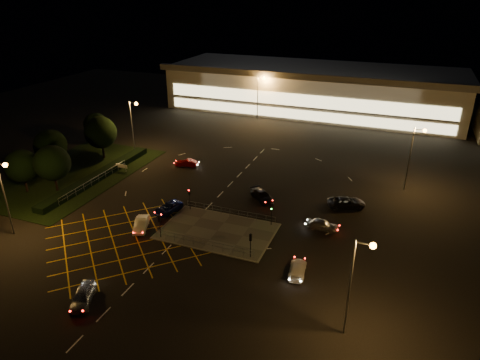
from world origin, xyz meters
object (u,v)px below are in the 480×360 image
(car_near_silver, at_px, (83,296))
(car_far_dkgrey, at_px, (262,196))
(signal_ne, at_px, (272,210))
(car_left_blue, at_px, (168,208))
(car_east_grey, at_px, (346,202))
(signal_sw, at_px, (159,222))
(car_approach_white, at_px, (297,269))
(car_right_silver, at_px, (322,225))
(signal_nw, at_px, (189,195))
(car_queue_white, at_px, (141,224))
(car_circ_red, at_px, (187,163))
(signal_se, at_px, (251,241))

(car_near_silver, height_order, car_far_dkgrey, car_near_silver)
(signal_ne, bearing_deg, car_far_dkgrey, 117.97)
(car_left_blue, distance_m, car_far_dkgrey, 13.81)
(car_near_silver, relative_size, car_east_grey, 0.84)
(signal_sw, distance_m, car_approach_white, 17.94)
(car_near_silver, relative_size, car_right_silver, 1.09)
(car_approach_white, bearing_deg, car_far_dkgrey, -66.14)
(car_right_silver, bearing_deg, car_near_silver, 140.00)
(car_east_grey, bearing_deg, signal_nw, 90.70)
(car_queue_white, xyz_separation_m, car_circ_red, (-4.52, 21.11, -0.08))
(signal_se, xyz_separation_m, car_circ_red, (-20.02, 22.11, -1.75))
(signal_se, relative_size, car_near_silver, 0.71)
(signal_ne, height_order, car_approach_white, signal_ne)
(signal_nw, height_order, car_east_grey, signal_nw)
(car_left_blue, relative_size, car_approach_white, 1.06)
(car_far_dkgrey, bearing_deg, car_queue_white, -178.79)
(car_left_blue, relative_size, car_circ_red, 1.22)
(car_left_blue, bearing_deg, car_east_grey, 35.98)
(car_near_silver, bearing_deg, signal_nw, 63.70)
(car_left_blue, height_order, car_east_grey, car_east_grey)
(signal_sw, xyz_separation_m, car_approach_white, (17.83, -0.92, -1.74))
(signal_nw, xyz_separation_m, car_far_dkgrey, (8.46, 6.66, -1.68))
(car_queue_white, bearing_deg, car_approach_white, -27.60)
(signal_se, height_order, car_far_dkgrey, signal_se)
(signal_sw, xyz_separation_m, signal_se, (12.00, 0.00, 0.00))
(signal_se, bearing_deg, car_right_silver, -124.44)
(signal_nw, height_order, car_far_dkgrey, signal_nw)
(car_queue_white, height_order, car_circ_red, car_queue_white)
(car_far_dkgrey, height_order, car_east_grey, car_east_grey)
(signal_se, bearing_deg, signal_nw, -33.65)
(car_near_silver, relative_size, car_queue_white, 1.05)
(car_far_dkgrey, bearing_deg, car_left_blue, 169.40)
(signal_ne, bearing_deg, car_near_silver, -121.39)
(car_circ_red, bearing_deg, signal_sw, 7.04)
(signal_ne, height_order, car_near_silver, signal_ne)
(car_approach_white, bearing_deg, signal_nw, -33.73)
(car_east_grey, bearing_deg, car_left_blue, 91.79)
(car_left_blue, distance_m, car_right_silver, 21.29)
(car_near_silver, bearing_deg, car_east_grey, 30.87)
(car_near_silver, bearing_deg, car_circ_red, 77.57)
(car_left_blue, bearing_deg, signal_nw, 44.01)
(signal_sw, height_order, car_queue_white, signal_sw)
(signal_nw, bearing_deg, car_queue_white, -116.61)
(signal_ne, xyz_separation_m, car_east_grey, (8.45, 8.86, -1.63))
(signal_ne, relative_size, car_circ_red, 0.84)
(signal_nw, bearing_deg, signal_sw, -90.00)
(signal_se, height_order, signal_ne, same)
(car_right_silver, bearing_deg, car_far_dkgrey, 63.23)
(car_left_blue, height_order, car_approach_white, car_left_blue)
(signal_se, xyz_separation_m, car_left_blue, (-14.57, 6.34, -1.73))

